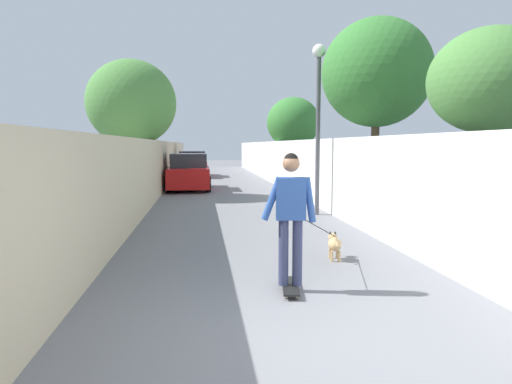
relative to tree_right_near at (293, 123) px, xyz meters
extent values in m
plane|color=slate|center=(-5.00, 3.66, -3.02)|extent=(80.00, 80.00, 0.00)
cube|color=tan|center=(-7.00, 6.35, -1.98)|extent=(48.00, 0.30, 2.07)
cube|color=white|center=(-7.00, 0.98, -1.97)|extent=(48.00, 0.30, 2.09)
cylinder|color=brown|center=(0.00, 0.00, -1.90)|extent=(0.31, 0.31, 2.23)
ellipsoid|color=#387A33|center=(0.00, 0.00, 0.02)|extent=(2.69, 2.69, 2.57)
cylinder|color=#473523|center=(-16.00, 0.03, -1.84)|extent=(0.30, 0.30, 2.35)
ellipsoid|color=#4C843D|center=(-16.00, 0.03, -0.08)|extent=(1.95, 1.95, 1.70)
cylinder|color=brown|center=(-6.00, 7.13, -1.79)|extent=(0.20, 0.20, 2.46)
ellipsoid|color=#4C843D|center=(-6.00, 7.13, 0.39)|extent=(3.19, 3.19, 3.07)
cylinder|color=brown|center=(-11.50, 0.16, -1.57)|extent=(0.21, 0.21, 2.90)
ellipsoid|color=#387A33|center=(-11.50, 0.16, 0.73)|extent=(2.82, 2.82, 2.76)
cylinder|color=#4C4C51|center=(-10.88, 1.53, -0.90)|extent=(0.12, 0.12, 4.24)
sphere|color=silver|center=(-10.88, 1.53, 1.38)|extent=(0.36, 0.36, 0.36)
cube|color=black|center=(-17.29, 3.54, -2.95)|extent=(0.82, 0.31, 0.02)
cylinder|color=beige|center=(-17.01, 3.57, -2.99)|extent=(0.06, 0.04, 0.06)
cylinder|color=beige|center=(-17.02, 3.43, -2.99)|extent=(0.06, 0.04, 0.06)
cylinder|color=beige|center=(-17.56, 3.64, -2.99)|extent=(0.06, 0.04, 0.06)
cylinder|color=beige|center=(-17.58, 3.51, -2.99)|extent=(0.06, 0.04, 0.06)
cylinder|color=#333859|center=(-17.28, 3.62, -2.50)|extent=(0.15, 0.15, 0.87)
cylinder|color=#333859|center=(-17.30, 3.45, -2.50)|extent=(0.15, 0.15, 0.87)
cube|color=#2D5199|center=(-17.29, 3.54, -1.79)|extent=(0.27, 0.41, 0.54)
cylinder|color=#2D5199|center=(-17.26, 3.77, -1.80)|extent=(0.13, 0.29, 0.58)
cylinder|color=#2D5199|center=(-17.33, 3.30, -1.81)|extent=(0.11, 0.19, 0.59)
sphere|color=#9E7051|center=(-17.29, 3.54, -1.34)|extent=(0.22, 0.22, 0.22)
sphere|color=black|center=(-17.29, 3.54, -1.31)|extent=(0.19, 0.19, 0.19)
ellipsoid|color=tan|center=(-15.78, 2.49, -2.75)|extent=(0.38, 0.27, 0.22)
sphere|color=tan|center=(-15.55, 2.46, -2.68)|extent=(0.15, 0.15, 0.15)
cone|color=black|center=(-15.54, 2.49, -2.60)|extent=(0.06, 0.06, 0.06)
cone|color=black|center=(-15.55, 2.42, -2.60)|extent=(0.06, 0.06, 0.06)
cylinder|color=tan|center=(-15.66, 2.53, -2.93)|extent=(0.04, 0.04, 0.18)
cylinder|color=tan|center=(-15.68, 2.41, -2.93)|extent=(0.04, 0.04, 0.18)
cylinder|color=tan|center=(-15.88, 2.56, -2.93)|extent=(0.04, 0.04, 0.18)
cylinder|color=tan|center=(-15.90, 2.45, -2.93)|extent=(0.04, 0.04, 0.18)
cylinder|color=tan|center=(-16.01, 2.52, -2.67)|extent=(0.14, 0.05, 0.13)
cylinder|color=black|center=(-16.54, 3.01, -2.29)|extent=(1.52, 1.06, 0.66)
cube|color=#B71414|center=(-3.28, 5.20, -2.46)|extent=(3.95, 1.70, 0.80)
cube|color=#262B33|center=(-3.28, 5.20, -1.78)|extent=(2.05, 1.50, 0.60)
cylinder|color=black|center=(-2.06, 5.99, -2.70)|extent=(0.64, 0.22, 0.64)
cylinder|color=black|center=(-2.06, 4.41, -2.70)|extent=(0.64, 0.22, 0.64)
cylinder|color=black|center=(-4.51, 5.99, -2.70)|extent=(0.64, 0.22, 0.64)
cylinder|color=black|center=(-4.51, 4.41, -2.70)|extent=(0.64, 0.22, 0.64)
cube|color=#B71414|center=(4.84, 5.20, -2.46)|extent=(4.34, 1.70, 0.80)
cube|color=#262B33|center=(4.84, 5.20, -1.78)|extent=(2.26, 1.50, 0.60)
cylinder|color=black|center=(6.19, 5.99, -2.70)|extent=(0.64, 0.22, 0.64)
cylinder|color=black|center=(6.19, 4.41, -2.70)|extent=(0.64, 0.22, 0.64)
cylinder|color=black|center=(3.49, 5.99, -2.70)|extent=(0.64, 0.22, 0.64)
cylinder|color=black|center=(3.49, 4.41, -2.70)|extent=(0.64, 0.22, 0.64)
camera|label=1|loc=(-22.99, 4.67, -1.11)|focal=31.99mm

